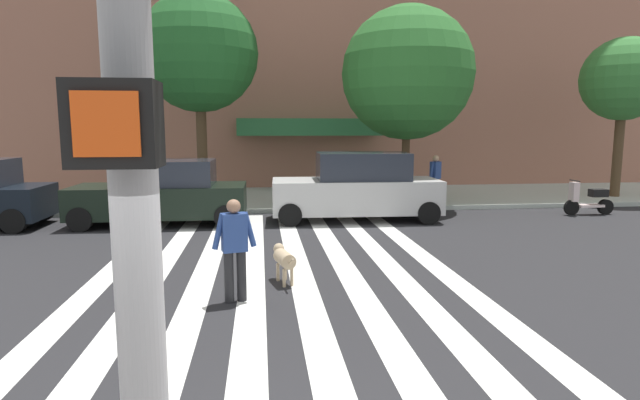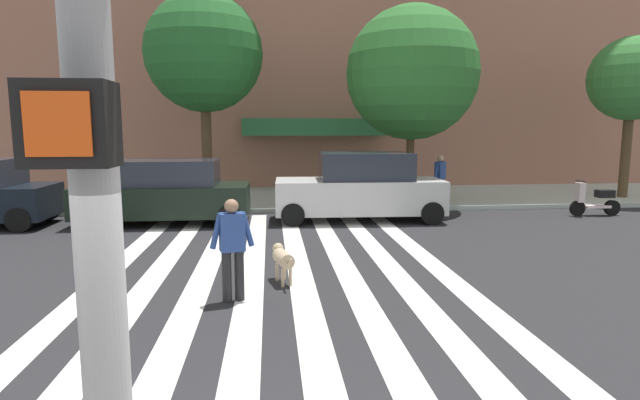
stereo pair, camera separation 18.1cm
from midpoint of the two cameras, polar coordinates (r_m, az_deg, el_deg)
The scene contains 12 objects.
ground_plane at distance 9.80m, azimuth -7.03°, elevation -8.16°, with size 160.00×160.00×0.00m, color #232326.
sidewalk_far at distance 19.37m, azimuth -6.89°, elevation 0.17°, with size 80.00×6.00×0.15m, color #A8B1A7.
crosswalk_stripes at distance 9.80m, azimuth -5.44°, elevation -8.11°, with size 6.75×12.95×0.01m.
parked_car_behind_first at distance 15.14m, azimuth -17.61°, elevation 0.72°, with size 4.81×2.02×1.82m.
parked_car_third_in_line at distance 15.11m, azimuth 3.85°, elevation 1.35°, with size 4.95×2.09×2.00m.
parked_scooter at distance 18.09m, azimuth 27.61°, elevation 0.02°, with size 1.63×0.50×1.11m.
street_tree_nearest at distance 18.26m, azimuth -13.68°, elevation 15.65°, with size 3.96×3.96×7.05m.
street_tree_middle at distance 17.89m, azimuth 9.47°, elevation 13.77°, with size 4.46×4.46×6.62m.
street_tree_further at distance 22.16m, azimuth 30.64°, elevation 11.47°, with size 3.03×3.03×5.86m.
pedestrian_dog_walker at distance 8.11m, azimuth -10.20°, elevation -4.92°, with size 0.70×0.33×1.64m.
dog_on_leash at distance 9.10m, azimuth -4.68°, elevation -6.52°, with size 0.40×0.95×0.65m.
pedestrian_bystander at distance 18.05m, azimuth 12.48°, elevation 2.66°, with size 0.59×0.53×1.64m.
Camera 1 is at (0.00, -2.63, 2.74)m, focal length 28.60 mm.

